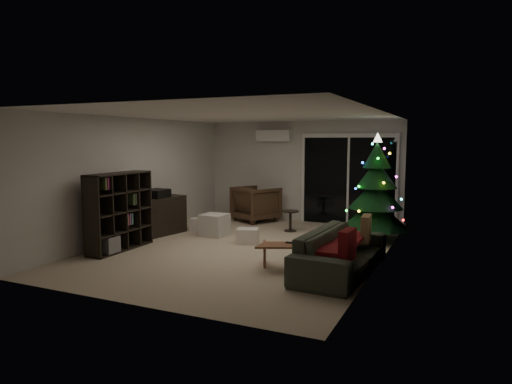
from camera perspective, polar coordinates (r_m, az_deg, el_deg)
room at (r=9.71m, az=4.84°, el=0.43°), size 6.50×7.51×2.60m
bookshelf at (r=8.96m, az=-17.55°, el=-2.27°), size 0.54×1.48×1.44m
media_cabinet at (r=10.05m, az=-12.24°, el=-2.98°), size 0.73×1.38×0.82m
stereo at (r=9.98m, az=-12.31°, el=-0.17°), size 0.41×0.49×0.17m
armchair at (r=11.49m, az=0.02°, el=-1.48°), size 1.29×1.30×0.89m
ottoman at (r=9.83m, az=-5.21°, el=-4.12°), size 0.53×0.53×0.46m
cardboard_box_a at (r=10.48m, az=-7.13°, el=-4.02°), size 0.44×0.38×0.27m
cardboard_box_b at (r=9.08m, az=-1.06°, el=-5.52°), size 0.50×0.44×0.30m
side_table at (r=10.28m, az=4.32°, el=-3.62°), size 0.39×0.39×0.47m
floor_lamp at (r=12.02m, az=2.59°, el=1.26°), size 0.30×0.30×1.88m
sofa at (r=7.19m, az=10.56°, el=-7.37°), size 1.02×2.32×0.66m
sofa_throw at (r=7.18m, az=9.81°, el=-6.16°), size 0.71×1.64×0.05m
cushion_a at (r=7.70m, az=13.60°, el=-4.47°), size 0.17×0.45×0.44m
cushion_b at (r=6.45m, az=11.37°, el=-6.54°), size 0.16×0.45×0.44m
coffee_table at (r=7.34m, az=5.45°, el=-8.04°), size 1.34×0.93×0.40m
remote_a at (r=7.34m, az=4.36°, el=-6.34°), size 0.16×0.05×0.02m
remote_b at (r=7.31m, az=6.34°, el=-6.42°), size 0.15×0.09×0.02m
christmas_tree at (r=9.54m, az=14.78°, el=0.58°), size 1.72×1.72×2.18m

